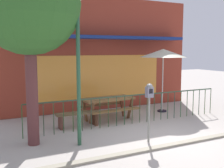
{
  "coord_description": "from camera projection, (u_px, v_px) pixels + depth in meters",
  "views": [
    {
      "loc": [
        -4.53,
        -5.76,
        2.44
      ],
      "look_at": [
        -0.54,
        2.29,
        1.31
      ],
      "focal_mm": 44.32,
      "sensor_mm": 36.0,
      "label": 1
    }
  ],
  "objects": [
    {
      "name": "picnic_table_left",
      "position": [
        108.0,
        102.0,
        9.55
      ],
      "size": [
        1.87,
        1.45,
        0.79
      ],
      "color": "brown",
      "rests_on": "ground"
    },
    {
      "name": "street_tree",
      "position": [
        29.0,
        4.0,
        6.69
      ],
      "size": [
        2.54,
        2.54,
        4.83
      ],
      "color": "#572E2D",
      "rests_on": "ground"
    },
    {
      "name": "ground",
      "position": [
        168.0,
        141.0,
        7.42
      ],
      "size": [
        40.0,
        40.0,
        0.0
      ],
      "primitive_type": "plane",
      "color": "#ACA49B"
    },
    {
      "name": "pub_storefront",
      "position": [
        99.0,
        54.0,
        11.23
      ],
      "size": [
        8.27,
        1.26,
        4.51
      ],
      "color": "#462018",
      "rests_on": "ground"
    },
    {
      "name": "patio_bench",
      "position": [
        78.0,
        116.0,
        8.67
      ],
      "size": [
        1.42,
        0.4,
        0.48
      ],
      "color": "brown",
      "rests_on": "ground"
    },
    {
      "name": "patio_fence_front",
      "position": [
        132.0,
        104.0,
        9.02
      ],
      "size": [
        6.97,
        0.04,
        0.97
      ],
      "color": "#2B412E",
      "rests_on": "ground"
    },
    {
      "name": "street_lamp",
      "position": [
        78.0,
        46.0,
        6.77
      ],
      "size": [
        0.28,
        0.28,
        3.85
      ],
      "color": "#254F35",
      "rests_on": "ground"
    },
    {
      "name": "curb_edge",
      "position": [
        177.0,
        145.0,
        7.09
      ],
      "size": [
        11.57,
        0.2,
        0.11
      ],
      "primitive_type": "cube",
      "color": "gray",
      "rests_on": "ground"
    },
    {
      "name": "parking_meter_near",
      "position": [
        149.0,
        97.0,
        7.14
      ],
      "size": [
        0.18,
        0.17,
        1.56
      ],
      "color": "slate",
      "rests_on": "ground"
    },
    {
      "name": "patio_umbrella",
      "position": [
        163.0,
        54.0,
        10.61
      ],
      "size": [
        1.78,
        1.78,
        2.45
      ],
      "color": "black",
      "rests_on": "ground"
    }
  ]
}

